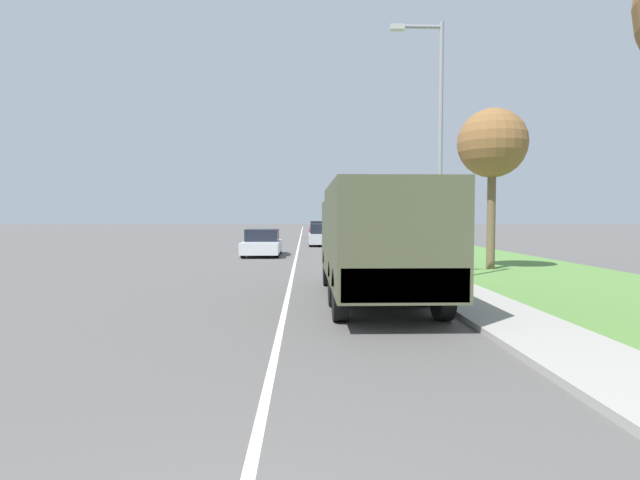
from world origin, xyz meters
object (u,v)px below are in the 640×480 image
(military_truck, at_px, (375,237))
(car_second_ahead, at_px, (322,236))
(car_nearest_ahead, at_px, (262,244))
(lamp_post, at_px, (435,130))
(car_third_ahead, at_px, (319,230))

(military_truck, bearing_deg, car_second_ahead, 91.27)
(military_truck, xyz_separation_m, car_second_ahead, (-0.52, 23.43, -0.90))
(car_nearest_ahead, bearing_deg, car_second_ahead, 68.96)
(military_truck, distance_m, lamp_post, 5.34)
(car_second_ahead, bearing_deg, military_truck, -88.73)
(car_nearest_ahead, distance_m, lamp_post, 13.24)
(car_nearest_ahead, distance_m, car_second_ahead, 9.74)
(car_second_ahead, bearing_deg, lamp_post, -81.74)
(military_truck, relative_size, lamp_post, 0.96)
(car_second_ahead, xyz_separation_m, car_third_ahead, (0.13, 13.56, 0.03))
(military_truck, relative_size, car_nearest_ahead, 1.73)
(car_second_ahead, bearing_deg, car_nearest_ahead, -111.04)
(car_nearest_ahead, xyz_separation_m, car_third_ahead, (3.63, 22.65, 0.08))
(car_third_ahead, bearing_deg, car_second_ahead, -90.57)
(military_truck, height_order, lamp_post, lamp_post)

